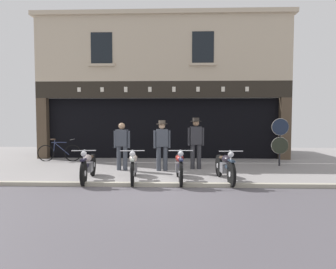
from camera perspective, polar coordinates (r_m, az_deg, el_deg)
name	(u,v)px	position (r m, az deg, el deg)	size (l,w,h in m)	color
ground	(148,200)	(6.48, -4.00, -12.72)	(22.81, 22.00, 0.18)	gray
shop_facade	(164,119)	(14.21, -0.74, 3.06)	(11.11, 4.42, 6.23)	black
motorcycle_left	(88,165)	(8.38, -15.44, -5.88)	(0.62, 2.01, 0.93)	black
motorcycle_center_left	(134,165)	(8.14, -6.82, -6.06)	(0.62, 2.06, 0.93)	black
motorcycle_center	(179,166)	(8.00, 2.24, -6.16)	(0.62, 2.00, 0.93)	black
motorcycle_center_right	(225,166)	(8.12, 11.15, -6.13)	(0.62, 2.00, 0.92)	black
salesman_left	(122,144)	(9.77, -9.08, -1.86)	(0.56, 0.27, 1.59)	#3D424C
shopkeeper_center	(162,143)	(9.56, -1.19, -1.60)	(0.56, 0.37, 1.67)	#3D424C
salesman_right	(196,140)	(9.91, 5.52, -1.14)	(0.56, 0.37, 1.76)	#2D2D33
tyre_sign_pole	(280,137)	(11.23, 21.23, -0.45)	(0.62, 0.06, 1.74)	#232328
advert_board_near	(109,117)	(12.93, -11.57, 3.37)	(0.69, 0.03, 1.06)	silver
leaning_bicycle	(59,152)	(12.55, -20.71, -3.27)	(1.76, 0.50, 0.93)	black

